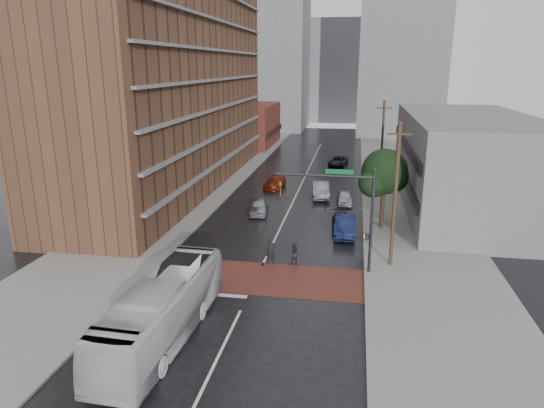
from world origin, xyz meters
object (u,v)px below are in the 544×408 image
Objects in this scene: transit_bus at (163,310)px; car_travel_b at (321,190)px; car_parked_mid at (342,222)px; suv_travel at (338,161)px; car_parked_far at (345,197)px; pedestrian_a at (271,251)px; car_parked_near at (345,226)px; car_travel_a at (259,206)px; car_travel_c at (275,182)px; pedestrian_b at (295,255)px.

transit_bus reaches higher than car_travel_b.
suv_travel is at bearing 89.69° from car_parked_mid.
transit_bus is at bearing -110.98° from car_parked_far.
pedestrian_a is at bearing -103.16° from car_travel_b.
pedestrian_a is 9.70m from car_parked_mid.
transit_bus is at bearing -116.67° from car_parked_near.
suv_travel is at bearing 93.21° from car_parked_near.
transit_bus is at bearing -98.57° from car_travel_a.
suv_travel is 1.22× the size of car_parked_far.
transit_bus is 2.78× the size of car_travel_a.
suv_travel is at bearing 72.21° from car_travel_c.
transit_bus reaches higher than car_parked_mid.
car_travel_a is 0.89× the size of suv_travel.
transit_bus is 3.03× the size of car_parked_far.
pedestrian_b is at bearing -74.53° from car_travel_a.
suv_travel is (6.44, 23.99, -0.06)m from car_travel_a.
car_travel_b reaches higher than car_parked_mid.
pedestrian_a is 17.19m from car_parked_far.
car_parked_mid is at bearing -29.07° from car_travel_a.
car_parked_near reaches higher than car_travel_a.
car_parked_far is at bearing -43.23° from car_travel_b.
pedestrian_a reaches higher than car_parked_near.
car_travel_b reaches higher than car_parked_near.
car_travel_a is at bearing 99.09° from pedestrian_a.
pedestrian_b is at bearing -112.64° from car_parked_mid.
car_parked_far is (1.42, -19.09, 0.00)m from suv_travel.
car_parked_mid is (4.66, 8.50, -0.36)m from pedestrian_a.
pedestrian_a is 1.68m from pedestrian_b.
suv_travel is at bearing 90.51° from car_parked_far.
car_parked_near is at bearing -91.94° from car_parked_far.
car_travel_b is 1.30× the size of car_parked_far.
transit_bus reaches higher than pedestrian_b.
car_parked_far is (8.00, -5.16, 0.00)m from car_travel_c.
car_travel_a is at bearing -134.64° from car_travel_b.
car_travel_c is at bearing 91.31° from transit_bus.
car_travel_c is 1.17× the size of car_parked_far.
pedestrian_b is at bearing -69.52° from car_travel_c.
car_travel_b reaches higher than car_parked_far.
car_parked_mid is (8.37, 18.94, -1.00)m from transit_bus.
car_travel_b is at bearing 100.29° from pedestrian_b.
car_travel_b is at bearing 44.76° from car_travel_a.
car_parked_mid is (8.00, -13.20, -0.05)m from car_travel_c.
car_parked_far is at bearing 86.70° from car_parked_mid.
car_parked_near is 1.55m from car_parked_mid.
suv_travel is at bearing 99.12° from pedestrian_b.
car_travel_c is at bearing 142.43° from car_travel_b.
suv_travel is 28.69m from car_parked_near.
car_travel_c is (-3.34, 21.70, -0.31)m from pedestrian_a.
transit_bus is 2.48× the size of suv_travel.
pedestrian_b is 0.38× the size of car_travel_a.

